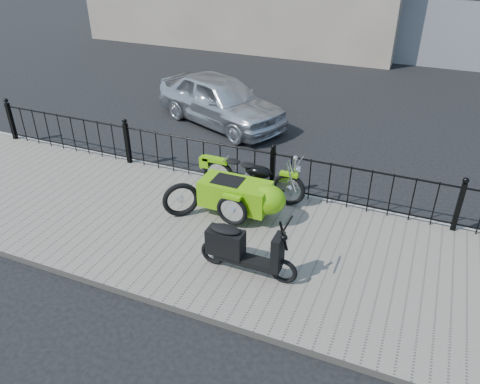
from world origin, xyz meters
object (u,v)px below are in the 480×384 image
at_px(motorcycle_sidecar, 247,192).
at_px(scooter, 241,249).
at_px(sedan_car, 220,100).
at_px(spare_tire, 181,200).

distance_m(motorcycle_sidecar, scooter, 1.70).
xyz_separation_m(motorcycle_sidecar, sedan_car, (-2.51, 4.23, 0.09)).
xyz_separation_m(motorcycle_sidecar, spare_tire, (-1.11, -0.56, -0.12)).
distance_m(spare_tire, sedan_car, 5.00).
xyz_separation_m(scooter, spare_tire, (-1.66, 1.05, -0.08)).
relative_size(spare_tire, sedan_car, 0.17).
bearing_deg(sedan_car, scooter, -130.00).
relative_size(scooter, spare_tire, 2.33).
bearing_deg(sedan_car, spare_tire, -141.37).
distance_m(motorcycle_sidecar, spare_tire, 1.25).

